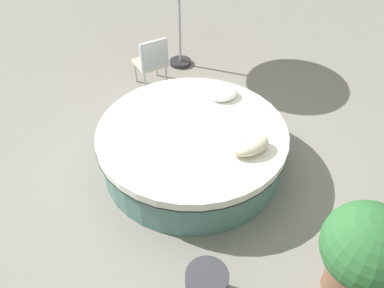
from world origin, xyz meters
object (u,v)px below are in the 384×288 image
at_px(planter, 365,251).
at_px(patio_chair, 152,60).
at_px(side_table, 207,287).
at_px(round_bed, 192,147).
at_px(throw_pillow_0, 249,145).
at_px(throw_pillow_1, 224,94).

bearing_deg(planter, patio_chair, -86.13).
height_order(planter, side_table, planter).
bearing_deg(patio_chair, planter, -89.49).
bearing_deg(side_table, round_bed, -112.70).
xyz_separation_m(round_bed, side_table, (0.79, 1.90, -0.11)).
relative_size(round_bed, throw_pillow_0, 4.83).
bearing_deg(round_bed, patio_chair, -97.91).
bearing_deg(throw_pillow_0, planter, 95.42).
bearing_deg(throw_pillow_0, patio_chair, -87.08).
relative_size(planter, side_table, 2.68).
height_order(round_bed, patio_chair, patio_chair).
height_order(throw_pillow_0, throw_pillow_1, throw_pillow_0).
bearing_deg(side_table, throw_pillow_1, -123.54).
bearing_deg(round_bed, planter, 104.02).
height_order(patio_chair, planter, planter).
bearing_deg(patio_chair, throw_pillow_0, -90.44).
bearing_deg(planter, throw_pillow_1, -92.73).
bearing_deg(throw_pillow_1, throw_pillow_0, 75.12).
distance_m(round_bed, side_table, 2.06).
bearing_deg(round_bed, side_table, 67.30).
xyz_separation_m(round_bed, patio_chair, (-0.31, -2.20, 0.21)).
bearing_deg(planter, round_bed, -75.98).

